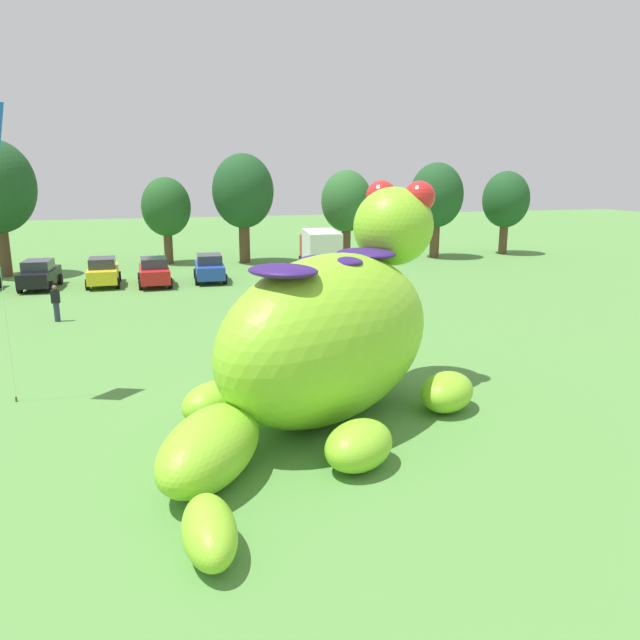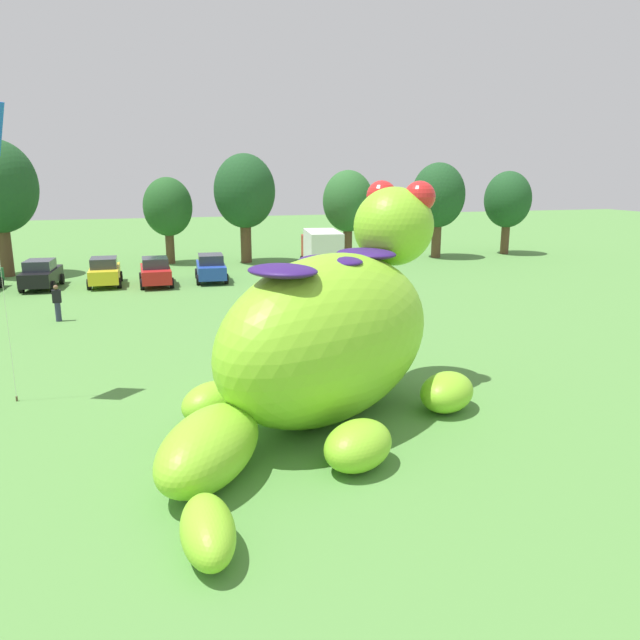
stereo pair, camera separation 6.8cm
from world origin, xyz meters
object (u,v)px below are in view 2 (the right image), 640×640
object	(u,v)px
car_blue	(211,268)
spectator_by_cars	(57,303)
spectator_mid_field	(370,287)
spectator_near_inflatable	(321,311)
box_truck	(321,250)
car_yellow	(105,271)
car_red	(156,271)
giant_inflatable_creature	(330,335)
car_black	(41,274)

from	to	relation	value
car_blue	spectator_by_cars	size ratio (longest dim) A/B	2.45
spectator_mid_field	spectator_near_inflatable	bearing A→B (deg)	-130.89
car_blue	box_truck	xyz separation A→B (m)	(7.57, 0.98, 0.74)
car_yellow	car_blue	bearing A→B (deg)	-2.40
car_blue	spectator_by_cars	xyz separation A→B (m)	(-8.03, -8.90, -0.01)
car_yellow	car_red	bearing A→B (deg)	-15.90
giant_inflatable_creature	spectator_near_inflatable	world-z (taller)	giant_inflatable_creature
spectator_near_inflatable	car_yellow	bearing A→B (deg)	124.57
spectator_near_inflatable	car_blue	bearing A→B (deg)	103.38
car_black	spectator_mid_field	size ratio (longest dim) A/B	2.47
spectator_mid_field	spectator_by_cars	distance (m)	15.34
spectator_mid_field	car_yellow	bearing A→B (deg)	145.59
car_yellow	car_blue	distance (m)	6.40
car_red	spectator_by_cars	world-z (taller)	car_red
car_black	car_yellow	distance (m)	3.57
spectator_near_inflatable	spectator_by_cars	world-z (taller)	same
car_yellow	box_truck	world-z (taller)	box_truck
box_truck	spectator_by_cars	xyz separation A→B (m)	(-15.60, -9.88, -0.75)
spectator_mid_field	box_truck	bearing A→B (deg)	88.49
car_blue	car_red	bearing A→B (deg)	-170.31
spectator_near_inflatable	car_red	bearing A→B (deg)	116.89
car_yellow	box_truck	bearing A→B (deg)	2.92
car_red	spectator_by_cars	bearing A→B (deg)	-119.04
car_black	car_red	xyz separation A→B (m)	(6.56, -0.84, 0.00)
car_yellow	spectator_mid_field	size ratio (longest dim) A/B	2.40
spectator_near_inflatable	spectator_mid_field	bearing A→B (deg)	49.11
giant_inflatable_creature	car_red	world-z (taller)	giant_inflatable_creature
car_black	car_blue	distance (m)	9.97
car_red	spectator_mid_field	size ratio (longest dim) A/B	2.41
car_red	spectator_near_inflatable	world-z (taller)	car_red
car_black	spectator_by_cars	world-z (taller)	car_black
giant_inflatable_creature	car_blue	bearing A→B (deg)	91.90
car_yellow	box_truck	xyz separation A→B (m)	(13.97, 0.71, 0.74)
spectator_mid_field	spectator_by_cars	bearing A→B (deg)	179.19
car_red	box_truck	world-z (taller)	box_truck
car_yellow	spectator_mid_field	bearing A→B (deg)	-34.41
giant_inflatable_creature	car_yellow	size ratio (longest dim) A/B	2.76
car_red	spectator_mid_field	xyz separation A→B (m)	(10.72, -8.54, -0.01)
spectator_near_inflatable	spectator_mid_field	distance (m)	6.15
car_yellow	car_red	size ratio (longest dim) A/B	0.99
car_yellow	car_blue	size ratio (longest dim) A/B	0.98
car_blue	spectator_near_inflatable	world-z (taller)	car_blue
spectator_near_inflatable	spectator_mid_field	world-z (taller)	same
car_blue	spectator_near_inflatable	size ratio (longest dim) A/B	2.45
giant_inflatable_creature	box_truck	size ratio (longest dim) A/B	1.71
box_truck	spectator_near_inflatable	xyz separation A→B (m)	(-4.30, -14.75, -0.75)
spectator_near_inflatable	spectator_by_cars	bearing A→B (deg)	156.71
car_black	box_truck	distance (m)	17.57
car_red	spectator_near_inflatable	distance (m)	14.79
car_black	spectator_mid_field	xyz separation A→B (m)	(17.28, -9.37, -0.01)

